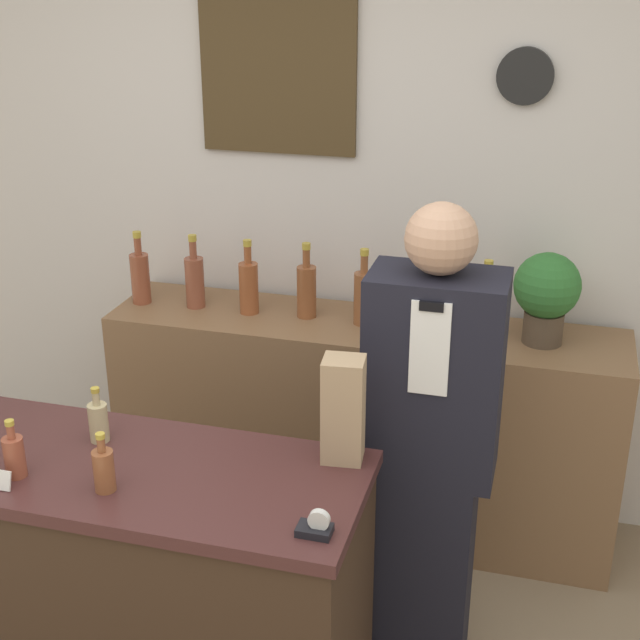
{
  "coord_description": "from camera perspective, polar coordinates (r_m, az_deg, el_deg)",
  "views": [
    {
      "loc": [
        0.85,
        -1.51,
        2.3
      ],
      "look_at": [
        0.14,
        1.09,
        1.19
      ],
      "focal_mm": 50.0,
      "sensor_mm": 36.0,
      "label": 1
    }
  ],
  "objects": [
    {
      "name": "counter_bottle_3",
      "position": [
        2.76,
        -14.0,
        -6.28
      ],
      "size": [
        0.06,
        0.06,
        0.18
      ],
      "color": "tan",
      "rests_on": "display_counter"
    },
    {
      "name": "shelf_bottle_3",
      "position": [
        3.6,
        -0.87,
        1.97
      ],
      "size": [
        0.08,
        0.08,
        0.31
      ],
      "color": "brown",
      "rests_on": "back_shelf"
    },
    {
      "name": "back_shelf",
      "position": [
        3.77,
        2.68,
        -6.73
      ],
      "size": [
        2.09,
        0.46,
        0.92
      ],
      "color": "brown",
      "rests_on": "ground_plane"
    },
    {
      "name": "counter_bottle_2",
      "position": [
        2.65,
        -18.98,
        -8.19
      ],
      "size": [
        0.06,
        0.06,
        0.18
      ],
      "color": "brown",
      "rests_on": "display_counter"
    },
    {
      "name": "shelf_bottle_0",
      "position": [
        3.82,
        -11.43,
        2.76
      ],
      "size": [
        0.08,
        0.08,
        0.31
      ],
      "color": "brown",
      "rests_on": "back_shelf"
    },
    {
      "name": "tape_dispenser",
      "position": [
        2.31,
        -0.26,
        -13.09
      ],
      "size": [
        0.09,
        0.06,
        0.07
      ],
      "color": "black",
      "rests_on": "display_counter"
    },
    {
      "name": "potted_plant",
      "position": [
        3.43,
        14.3,
        1.74
      ],
      "size": [
        0.25,
        0.25,
        0.36
      ],
      "color": "#4C3D2D",
      "rests_on": "back_shelf"
    },
    {
      "name": "shelf_bottle_2",
      "position": [
        3.65,
        -4.59,
        2.19
      ],
      "size": [
        0.08,
        0.08,
        0.31
      ],
      "color": "brown",
      "rests_on": "back_shelf"
    },
    {
      "name": "back_wall",
      "position": [
        3.73,
        1.71,
        7.81
      ],
      "size": [
        5.2,
        0.09,
        2.7
      ],
      "color": "silver",
      "rests_on": "ground_plane"
    },
    {
      "name": "shelf_bottle_4",
      "position": [
        3.54,
        2.81,
        1.54
      ],
      "size": [
        0.08,
        0.08,
        0.31
      ],
      "color": "brown",
      "rests_on": "back_shelf"
    },
    {
      "name": "shopkeeper",
      "position": [
        2.9,
        7.03,
        -8.46
      ],
      "size": [
        0.41,
        0.26,
        1.64
      ],
      "color": "black",
      "rests_on": "ground_plane"
    },
    {
      "name": "display_counter",
      "position": [
        2.92,
        -11.38,
        -16.99
      ],
      "size": [
        1.37,
        0.56,
        0.94
      ],
      "color": "#382619",
      "rests_on": "ground_plane"
    },
    {
      "name": "shelf_bottle_5",
      "position": [
        3.5,
        6.66,
        1.19
      ],
      "size": [
        0.08,
        0.08,
        0.31
      ],
      "color": "brown",
      "rests_on": "back_shelf"
    },
    {
      "name": "paper_bag",
      "position": [
        2.55,
        1.5,
        -5.76
      ],
      "size": [
        0.13,
        0.11,
        0.32
      ],
      "color": "tan",
      "rests_on": "display_counter"
    },
    {
      "name": "counter_bottle_4",
      "position": [
        2.52,
        -13.67,
        -9.25
      ],
      "size": [
        0.06,
        0.06,
        0.18
      ],
      "color": "brown",
      "rests_on": "display_counter"
    },
    {
      "name": "shelf_bottle_6",
      "position": [
        3.46,
        10.53,
        0.7
      ],
      "size": [
        0.08,
        0.08,
        0.31
      ],
      "color": "brown",
      "rests_on": "back_shelf"
    },
    {
      "name": "shelf_bottle_1",
      "position": [
        3.74,
        -8.02,
        2.54
      ],
      "size": [
        0.08,
        0.08,
        0.31
      ],
      "color": "brown",
      "rests_on": "back_shelf"
    }
  ]
}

